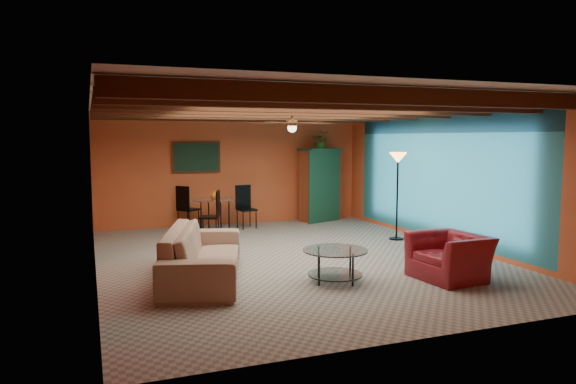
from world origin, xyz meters
name	(u,v)px	position (x,y,z in m)	size (l,w,h in m)	color
room	(290,123)	(0.00, 0.11, 2.36)	(6.52, 8.01, 2.71)	gray
sofa	(203,254)	(-1.74, -0.82, 0.39)	(2.64, 1.03, 0.77)	#93735F
armchair	(450,257)	(1.71, -2.13, 0.34)	(1.04, 0.91, 0.68)	maroon
coffee_table	(335,265)	(0.04, -1.65, 0.24)	(0.95, 0.95, 0.49)	white
dining_table	(215,209)	(-0.66, 3.13, 0.51)	(1.95, 1.95, 1.01)	white
armoire	(320,186)	(2.20, 3.70, 0.89)	(1.02, 0.50, 1.78)	brown
floor_lamp	(397,196)	(2.65, 0.82, 0.91)	(0.37, 0.37, 1.82)	black
ceiling_fan	(292,123)	(0.00, 0.00, 2.36)	(1.50, 1.50, 0.44)	#472614
painting	(196,157)	(-0.90, 3.96, 1.65)	(1.05, 0.03, 0.65)	black
potted_plant	(321,141)	(2.20, 3.70, 2.03)	(0.44, 0.38, 0.49)	#26661E
vase	(214,182)	(-0.66, 3.13, 1.12)	(0.20, 0.20, 0.21)	orange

